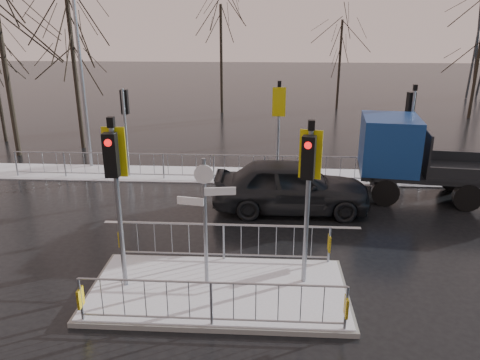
# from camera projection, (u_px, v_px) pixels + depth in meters

# --- Properties ---
(ground) EXTENTS (120.00, 120.00, 0.00)m
(ground) POSITION_uv_depth(u_px,v_px,m) (219.00, 293.00, 10.95)
(ground) COLOR black
(ground) RESTS_ON ground
(snow_verge) EXTENTS (30.00, 2.00, 0.04)m
(snow_verge) POSITION_uv_depth(u_px,v_px,m) (240.00, 175.00, 19.06)
(snow_verge) COLOR white
(snow_verge) RESTS_ON ground
(lane_markings) EXTENTS (8.00, 11.38, 0.01)m
(lane_markings) POSITION_uv_depth(u_px,v_px,m) (217.00, 301.00, 10.64)
(lane_markings) COLOR silver
(lane_markings) RESTS_ON ground
(traffic_island) EXTENTS (6.00, 3.04, 4.15)m
(traffic_island) POSITION_uv_depth(u_px,v_px,m) (218.00, 278.00, 10.84)
(traffic_island) COLOR slate
(traffic_island) RESTS_ON ground
(far_kerb_fixtures) EXTENTS (18.00, 0.65, 3.83)m
(far_kerb_fixtures) POSITION_uv_depth(u_px,v_px,m) (247.00, 155.00, 18.23)
(far_kerb_fixtures) COLOR gray
(far_kerb_fixtures) RESTS_ON ground
(car_far_lane) EXTENTS (5.12, 2.08, 1.74)m
(car_far_lane) POSITION_uv_depth(u_px,v_px,m) (291.00, 186.00, 15.37)
(car_far_lane) COLOR black
(car_far_lane) RESTS_ON ground
(flatbed_truck) EXTENTS (6.42, 2.99, 2.87)m
(flatbed_truck) POSITION_uv_depth(u_px,v_px,m) (414.00, 156.00, 16.33)
(flatbed_truck) COLOR black
(flatbed_truck) RESTS_ON ground
(tree_near_b) EXTENTS (4.00, 4.00, 7.55)m
(tree_near_b) POSITION_uv_depth(u_px,v_px,m) (71.00, 39.00, 21.48)
(tree_near_b) COLOR black
(tree_near_b) RESTS_ON ground
(tree_far_a) EXTENTS (3.75, 3.75, 7.08)m
(tree_far_a) POSITION_uv_depth(u_px,v_px,m) (221.00, 38.00, 30.22)
(tree_far_a) COLOR black
(tree_far_a) RESTS_ON ground
(tree_far_b) EXTENTS (3.25, 3.25, 6.14)m
(tree_far_b) POSITION_uv_depth(u_px,v_px,m) (341.00, 47.00, 31.88)
(tree_far_b) COLOR black
(tree_far_b) RESTS_ON ground
(street_lamp_left) EXTENTS (1.25, 0.18, 8.20)m
(street_lamp_left) POSITION_uv_depth(u_px,v_px,m) (82.00, 60.00, 18.78)
(street_lamp_left) COLOR gray
(street_lamp_left) RESTS_ON ground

